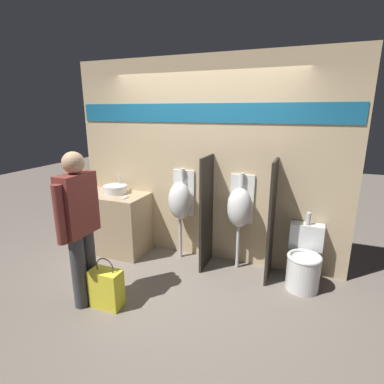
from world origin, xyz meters
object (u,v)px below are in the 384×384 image
toilet (304,263)px  person_in_vest (80,224)px  urinal_far (240,207)px  cell_phone (124,198)px  urinal_near_counter (180,201)px  sink_basin (115,189)px  shopping_bag (107,288)px

toilet → person_in_vest: bearing=-151.6°
toilet → urinal_far: bearing=169.0°
urinal_far → cell_phone: bearing=-170.1°
cell_phone → urinal_near_counter: size_ratio=0.11×
cell_phone → urinal_far: size_ratio=0.11×
sink_basin → person_in_vest: (0.45, -1.25, -0.02)m
sink_basin → shopping_bag: bearing=-60.3°
urinal_near_counter → toilet: (1.64, -0.16, -0.53)m
sink_basin → person_in_vest: 1.32m
urinal_near_counter → person_in_vest: (-0.54, -1.34, 0.07)m
sink_basin → cell_phone: size_ratio=2.42×
toilet → shopping_bag: toilet is taller
sink_basin → cell_phone: bearing=-33.7°
urinal_far → person_in_vest: bearing=-135.4°
urinal_near_counter → shopping_bag: 1.49m
cell_phone → person_in_vest: bearing=-80.4°
sink_basin → person_in_vest: person_in_vest is taller
sink_basin → cell_phone: sink_basin is taller
sink_basin → toilet: bearing=-1.5°
shopping_bag → urinal_far: bearing=50.2°
sink_basin → urinal_far: bearing=3.0°
urinal_far → toilet: size_ratio=1.47×
urinal_far → shopping_bag: size_ratio=2.25×
shopping_bag → sink_basin: bearing=119.7°
toilet → person_in_vest: person_in_vest is taller
shopping_bag → urinal_near_counter: bearing=78.0°
urinal_far → person_in_vest: size_ratio=0.77×
urinal_far → shopping_bag: urinal_far is taller
sink_basin → urinal_near_counter: 0.99m
sink_basin → shopping_bag: sink_basin is taller
urinal_near_counter → shopping_bag: urinal_near_counter is taller
sink_basin → cell_phone: (0.26, -0.18, -0.05)m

